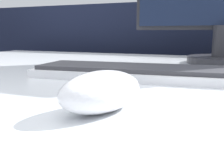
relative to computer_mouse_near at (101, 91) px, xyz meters
name	(u,v)px	position (x,y,z in m)	size (l,w,h in m)	color
partition_panel	(185,113)	(0.00, 0.94, -0.30)	(5.00, 0.03, 1.00)	black
computer_mouse_near	(101,91)	(0.00, 0.00, 0.00)	(0.10, 0.13, 0.05)	white
keyboard	(135,72)	(-0.03, 0.23, -0.01)	(0.41, 0.16, 0.02)	white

